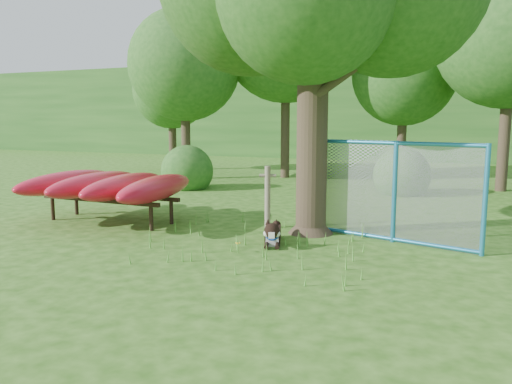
% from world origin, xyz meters
% --- Properties ---
extents(ground, '(80.00, 80.00, 0.00)m').
position_xyz_m(ground, '(0.00, 0.00, 0.00)').
color(ground, '#245410').
rests_on(ground, ground).
extents(wooden_post, '(0.37, 0.20, 1.37)m').
position_xyz_m(wooden_post, '(-0.11, 2.60, 0.72)').
color(wooden_post, '#726855').
rests_on(wooden_post, ground).
extents(kayak_rack, '(3.66, 3.39, 1.13)m').
position_xyz_m(kayak_rack, '(-3.70, 1.81, 0.86)').
color(kayak_rack, black).
rests_on(kayak_rack, ground).
extents(husky_dog, '(0.61, 1.24, 0.56)m').
position_xyz_m(husky_dog, '(0.51, 1.29, 0.20)').
color(husky_dog, black).
rests_on(husky_dog, ground).
extents(fence_section, '(3.25, 0.99, 3.27)m').
position_xyz_m(fence_section, '(2.60, 2.35, 0.98)').
color(fence_section, teal).
rests_on(fence_section, ground).
extents(wildflower_clump, '(0.09, 0.09, 0.20)m').
position_xyz_m(wildflower_clump, '(0.16, 0.45, 0.16)').
color(wildflower_clump, '#539B32').
rests_on(wildflower_clump, ground).
extents(bg_tree_a, '(4.40, 4.40, 6.70)m').
position_xyz_m(bg_tree_a, '(-6.50, 10.00, 4.48)').
color(bg_tree_a, '#32271B').
rests_on(bg_tree_a, ground).
extents(bg_tree_b, '(5.20, 5.20, 8.22)m').
position_xyz_m(bg_tree_b, '(-3.00, 12.00, 5.61)').
color(bg_tree_b, '#32271B').
rests_on(bg_tree_b, ground).
extents(bg_tree_c, '(4.00, 4.00, 6.12)m').
position_xyz_m(bg_tree_c, '(1.50, 13.00, 4.11)').
color(bg_tree_c, '#32271B').
rests_on(bg_tree_c, ground).
extents(bg_tree_d, '(4.80, 4.80, 7.50)m').
position_xyz_m(bg_tree_d, '(5.00, 11.00, 5.08)').
color(bg_tree_d, '#32271B').
rests_on(bg_tree_d, ground).
extents(bg_tree_f, '(3.60, 3.60, 5.55)m').
position_xyz_m(bg_tree_f, '(-9.00, 13.00, 3.73)').
color(bg_tree_f, '#32271B').
rests_on(bg_tree_f, ground).
extents(shrub_left, '(1.80, 1.80, 1.80)m').
position_xyz_m(shrub_left, '(-5.00, 7.50, 0.00)').
color(shrub_left, '#23551B').
rests_on(shrub_left, ground).
extents(shrub_mid, '(1.80, 1.80, 1.80)m').
position_xyz_m(shrub_mid, '(2.00, 9.00, 0.00)').
color(shrub_mid, '#23551B').
rests_on(shrub_mid, ground).
extents(wooded_hillside, '(80.00, 12.00, 6.00)m').
position_xyz_m(wooded_hillside, '(0.00, 28.00, 3.00)').
color(wooded_hillside, '#23551B').
rests_on(wooded_hillside, ground).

